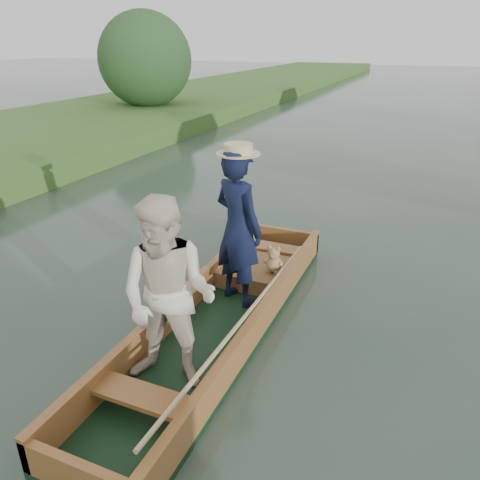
% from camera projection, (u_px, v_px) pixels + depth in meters
% --- Properties ---
extents(ground, '(120.00, 120.00, 0.00)m').
position_uv_depth(ground, '(221.00, 330.00, 5.66)').
color(ground, '#283D30').
rests_on(ground, ground).
extents(trees_far, '(23.06, 13.58, 4.29)m').
position_uv_depth(trees_far, '(439.00, 71.00, 13.30)').
color(trees_far, '#47331E').
rests_on(trees_far, ground).
extents(punt, '(1.12, 5.00, 2.12)m').
position_uv_depth(punt, '(209.00, 282.00, 5.15)').
color(punt, black).
rests_on(punt, ground).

